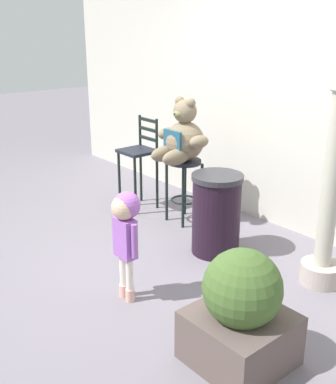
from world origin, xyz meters
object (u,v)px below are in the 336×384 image
at_px(trash_bin, 216,214).
at_px(planter_with_shrub, 241,313).
at_px(lamppost, 335,156).
at_px(teddy_bear, 182,138).
at_px(bar_stool_with_teddy, 184,178).
at_px(child_walking, 126,223).
at_px(bar_chair_empty, 140,157).

relative_size(trash_bin, planter_with_shrub, 0.99).
relative_size(trash_bin, lamppost, 0.28).
relative_size(teddy_bear, trash_bin, 0.86).
bearing_deg(planter_with_shrub, teddy_bear, 147.62).
xyz_separation_m(bar_stool_with_teddy, planter_with_shrub, (1.99, -1.30, -0.14)).
distance_m(bar_stool_with_teddy, planter_with_shrub, 2.38).
distance_m(bar_stool_with_teddy, teddy_bear, 0.45).
bearing_deg(child_walking, trash_bin, 96.98).
height_order(teddy_bear, trash_bin, teddy_bear).
xyz_separation_m(bar_stool_with_teddy, bar_chair_empty, (-0.66, -0.12, 0.13)).
distance_m(child_walking, trash_bin, 1.17).
bearing_deg(child_walking, planter_with_shrub, 6.40).
height_order(trash_bin, lamppost, lamppost).
bearing_deg(lamppost, trash_bin, -164.88).
bearing_deg(bar_stool_with_teddy, teddy_bear, -90.00).
bearing_deg(bar_stool_with_teddy, trash_bin, -19.96).
bearing_deg(trash_bin, teddy_bear, 162.30).
height_order(teddy_bear, lamppost, lamppost).
height_order(teddy_bear, bar_chair_empty, teddy_bear).
bearing_deg(bar_chair_empty, child_walking, -39.66).
height_order(lamppost, bar_chair_empty, lamppost).
xyz_separation_m(bar_stool_with_teddy, trash_bin, (0.77, -0.28, -0.11)).
bearing_deg(trash_bin, lamppost, 15.12).
bearing_deg(teddy_bear, bar_stool_with_teddy, 90.00).
distance_m(teddy_bear, bar_chair_empty, 0.74).
distance_m(teddy_bear, lamppost, 1.78).
xyz_separation_m(child_walking, lamppost, (0.86, 1.41, 0.46)).
xyz_separation_m(teddy_bear, lamppost, (1.77, 0.02, 0.17)).
bearing_deg(teddy_bear, child_walking, -56.68).
xyz_separation_m(lamppost, planter_with_shrub, (0.23, -1.29, -0.76)).
height_order(child_walking, bar_chair_empty, bar_chair_empty).
relative_size(bar_stool_with_teddy, planter_with_shrub, 0.89).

